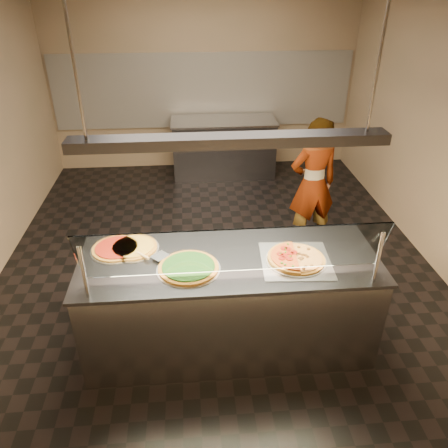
{
  "coord_description": "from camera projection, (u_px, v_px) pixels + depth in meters",
  "views": [
    {
      "loc": [
        -0.29,
        -4.35,
        2.99
      ],
      "look_at": [
        0.0,
        -0.95,
        1.02
      ],
      "focal_mm": 35.0,
      "sensor_mm": 36.0,
      "label": 1
    }
  ],
  "objects": [
    {
      "name": "ground",
      "position": [
        217.0,
        258.0,
        5.28
      ],
      "size": [
        5.0,
        6.0,
        0.02
      ],
      "primitive_type": "cube",
      "color": "black",
      "rests_on": "ground"
    },
    {
      "name": "wall_back",
      "position": [
        203.0,
        78.0,
        7.12
      ],
      "size": [
        5.0,
        0.02,
        3.0
      ],
      "primitive_type": "cube",
      "color": "#967C61",
      "rests_on": "ground"
    },
    {
      "name": "wall_front",
      "position": [
        263.0,
        362.0,
        1.93
      ],
      "size": [
        5.0,
        0.02,
        3.0
      ],
      "primitive_type": "cube",
      "color": "#967C61",
      "rests_on": "ground"
    },
    {
      "name": "wall_right",
      "position": [
        447.0,
        132.0,
        4.71
      ],
      "size": [
        0.02,
        6.0,
        3.0
      ],
      "primitive_type": "cube",
      "color": "#967C61",
      "rests_on": "ground"
    },
    {
      "name": "tile_band",
      "position": [
        203.0,
        91.0,
        7.19
      ],
      "size": [
        4.9,
        0.02,
        1.2
      ],
      "primitive_type": "cube",
      "color": "silver",
      "rests_on": "wall_back"
    },
    {
      "name": "serving_counter",
      "position": [
        229.0,
        302.0,
        3.85
      ],
      "size": [
        2.49,
        0.94,
        0.93
      ],
      "color": "#B7B7BC",
      "rests_on": "ground"
    },
    {
      "name": "sneeze_guard",
      "position": [
        234.0,
        252.0,
        3.18
      ],
      "size": [
        2.25,
        0.18,
        0.54
      ],
      "color": "#B7B7BC",
      "rests_on": "serving_counter"
    },
    {
      "name": "perforated_tray",
      "position": [
        296.0,
        260.0,
        3.59
      ],
      "size": [
        0.6,
        0.6,
        0.01
      ],
      "color": "silver",
      "rests_on": "serving_counter"
    },
    {
      "name": "half_pizza_pepperoni",
      "position": [
        282.0,
        258.0,
        3.57
      ],
      "size": [
        0.27,
        0.48,
        0.05
      ],
      "color": "#915E1F",
      "rests_on": "perforated_tray"
    },
    {
      "name": "half_pizza_sausage",
      "position": [
        309.0,
        257.0,
        3.59
      ],
      "size": [
        0.26,
        0.48,
        0.04
      ],
      "color": "#915E1F",
      "rests_on": "perforated_tray"
    },
    {
      "name": "pizza_spinach",
      "position": [
        188.0,
        267.0,
        3.49
      ],
      "size": [
        0.52,
        0.52,
        0.03
      ],
      "color": "silver",
      "rests_on": "serving_counter"
    },
    {
      "name": "pizza_cheese",
      "position": [
        133.0,
        247.0,
        3.75
      ],
      "size": [
        0.44,
        0.44,
        0.03
      ],
      "color": "silver",
      "rests_on": "serving_counter"
    },
    {
      "name": "pizza_tomato",
      "position": [
        117.0,
        248.0,
        3.74
      ],
      "size": [
        0.44,
        0.44,
        0.03
      ],
      "color": "silver",
      "rests_on": "serving_counter"
    },
    {
      "name": "pizza_spatula",
      "position": [
        150.0,
        255.0,
        3.61
      ],
      "size": [
        0.28,
        0.17,
        0.02
      ],
      "color": "#B7B7BC",
      "rests_on": "pizza_spinach"
    },
    {
      "name": "prep_table",
      "position": [
        224.0,
        147.0,
        7.26
      ],
      "size": [
        1.69,
        0.74,
        0.93
      ],
      "color": "#38383D",
      "rests_on": "ground"
    },
    {
      "name": "worker",
      "position": [
        313.0,
        184.0,
        5.18
      ],
      "size": [
        0.64,
        0.48,
        1.62
      ],
      "primitive_type": "imported",
      "rotation": [
        0.0,
        0.0,
        3.3
      ],
      "color": "#342F3A",
      "rests_on": "ground"
    },
    {
      "name": "heat_lamp_housing",
      "position": [
        230.0,
        141.0,
        3.11
      ],
      "size": [
        2.3,
        0.18,
        0.08
      ],
      "primitive_type": "cube",
      "color": "#38383D",
      "rests_on": "ceiling"
    },
    {
      "name": "lamp_rod_left",
      "position": [
        74.0,
        62.0,
        2.76
      ],
      "size": [
        0.02,
        0.02,
        1.01
      ],
      "primitive_type": "cylinder",
      "color": "#B7B7BC",
      "rests_on": "ceiling"
    },
    {
      "name": "lamp_rod_right",
      "position": [
        379.0,
        58.0,
        2.91
      ],
      "size": [
        0.02,
        0.02,
        1.01
      ],
      "primitive_type": "cylinder",
      "color": "#B7B7BC",
      "rests_on": "ceiling"
    }
  ]
}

